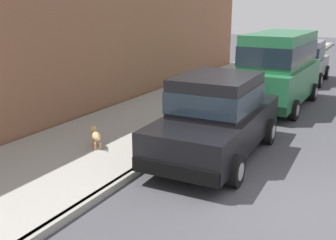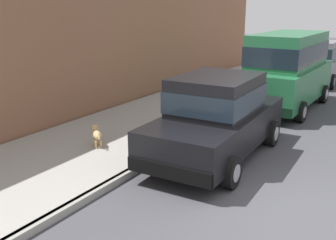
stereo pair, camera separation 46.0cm
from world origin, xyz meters
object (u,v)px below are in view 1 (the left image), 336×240
Objects in this scene: car_black_sedan at (217,115)px; dog_tan at (95,135)px; car_grey_hatchback at (304,61)px; car_green_van at (279,66)px.

car_black_sedan is 2.91m from dog_tan.
car_black_sedan is 7.41× the size of dog_tan.
car_grey_hatchback is 12.05m from dog_tan.
car_black_sedan reaches higher than dog_tan.
car_black_sedan is 1.22× the size of car_grey_hatchback.
car_black_sedan is 0.94× the size of car_green_van.
car_grey_hatchback is at bearing 90.21° from car_black_sedan.
car_green_van is 7.88× the size of dog_tan.
car_green_van is 7.18m from dog_tan.
car_green_van is at bearing -89.08° from car_grey_hatchback.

